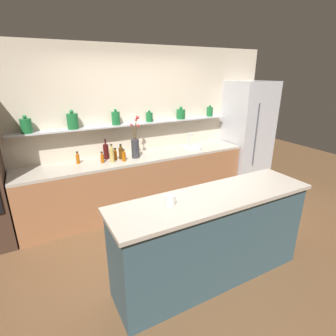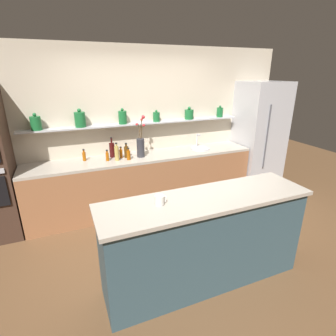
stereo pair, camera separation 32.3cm
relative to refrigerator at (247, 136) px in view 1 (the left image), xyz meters
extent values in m
plane|color=brown|center=(-2.20, -1.20, -1.02)|extent=(12.00, 12.00, 0.00)
cube|color=beige|center=(-2.20, 0.40, 0.28)|extent=(5.20, 0.10, 2.60)
cube|color=#B7B7BC|center=(-2.27, 0.26, 0.39)|extent=(3.60, 0.18, 0.02)
cylinder|color=#19602D|center=(-3.78, 0.25, 0.50)|extent=(0.14, 0.14, 0.19)
sphere|color=#19602D|center=(-3.78, 0.25, 0.62)|extent=(0.05, 0.05, 0.05)
cylinder|color=#19602D|center=(-3.18, 0.25, 0.51)|extent=(0.16, 0.16, 0.22)
sphere|color=#19602D|center=(-3.18, 0.25, 0.65)|extent=(0.06, 0.06, 0.06)
cylinder|color=#19602D|center=(-2.54, 0.25, 0.50)|extent=(0.13, 0.13, 0.20)
sphere|color=#19602D|center=(-2.54, 0.25, 0.62)|extent=(0.04, 0.04, 0.04)
cylinder|color=#19602D|center=(-1.97, 0.25, 0.48)|extent=(0.11, 0.11, 0.15)
sphere|color=#19602D|center=(-1.97, 0.25, 0.57)|extent=(0.04, 0.04, 0.04)
cylinder|color=#19602D|center=(-1.37, 0.25, 0.48)|extent=(0.15, 0.15, 0.16)
sphere|color=#19602D|center=(-1.37, 0.25, 0.59)|extent=(0.05, 0.05, 0.05)
cylinder|color=#19602D|center=(-0.74, 0.25, 0.48)|extent=(0.11, 0.11, 0.17)
sphere|color=#19602D|center=(-0.74, 0.25, 0.59)|extent=(0.04, 0.04, 0.04)
cube|color=#99603D|center=(-2.27, 0.04, -0.58)|extent=(3.70, 0.62, 0.88)
cube|color=#ADA393|center=(-2.27, 0.04, -0.12)|extent=(3.70, 0.62, 0.04)
cube|color=#334C56|center=(-2.20, -1.83, -0.53)|extent=(2.15, 0.55, 0.98)
cube|color=#ADA393|center=(-2.20, -1.83, -0.02)|extent=(2.21, 0.61, 0.04)
cube|color=#B7B7BC|center=(0.00, 0.00, 0.00)|extent=(0.79, 0.70, 2.04)
cylinder|color=#4C4C51|center=(-0.14, -0.37, 0.10)|extent=(0.02, 0.02, 1.12)
cylinder|color=#2D2D33|center=(-2.33, 0.01, 0.05)|extent=(0.12, 0.12, 0.29)
cylinder|color=#4C3319|center=(-2.34, 0.01, 0.31)|extent=(0.02, 0.07, 0.23)
sphere|color=red|center=(-2.38, 0.00, 0.43)|extent=(0.04, 0.04, 0.04)
cylinder|color=#4C3319|center=(-2.33, 0.01, 0.34)|extent=(0.04, 0.08, 0.29)
sphere|color=red|center=(-2.29, 0.03, 0.49)|extent=(0.04, 0.04, 0.04)
cylinder|color=#4C3319|center=(-2.31, 0.01, 0.30)|extent=(0.01, 0.05, 0.21)
sphere|color=red|center=(-2.27, 0.02, 0.40)|extent=(0.04, 0.04, 0.04)
cylinder|color=#4C3319|center=(-2.31, 0.02, 0.36)|extent=(0.02, 0.04, 0.33)
sphere|color=red|center=(-2.27, 0.03, 0.53)|extent=(0.06, 0.06, 0.06)
cylinder|color=#B7B7BC|center=(-1.24, 0.04, -0.09)|extent=(0.34, 0.34, 0.02)
cylinder|color=#B7B7BC|center=(-1.24, 0.17, 0.03)|extent=(0.02, 0.02, 0.22)
cylinder|color=#B7B7BC|center=(-1.24, 0.11, 0.14)|extent=(0.02, 0.12, 0.02)
cylinder|color=#9E4C0A|center=(-3.19, 0.15, -0.03)|extent=(0.05, 0.05, 0.13)
cylinder|color=#9E4C0A|center=(-3.19, 0.15, 0.05)|extent=(0.03, 0.03, 0.04)
cylinder|color=black|center=(-3.19, 0.15, 0.07)|extent=(0.03, 0.03, 0.01)
cylinder|color=#9E4C0A|center=(-2.86, 0.01, -0.04)|extent=(0.05, 0.05, 0.12)
cylinder|color=#9E4C0A|center=(-2.86, 0.01, 0.04)|extent=(0.03, 0.03, 0.04)
cylinder|color=black|center=(-2.86, 0.01, 0.06)|extent=(0.03, 0.03, 0.01)
cylinder|color=#380C0C|center=(-2.76, 0.17, 0.01)|extent=(0.08, 0.08, 0.23)
cylinder|color=#380C0C|center=(-2.76, 0.17, 0.17)|extent=(0.02, 0.02, 0.08)
cylinder|color=black|center=(-2.76, 0.17, 0.21)|extent=(0.03, 0.03, 0.01)
cylinder|color=#9E4C0A|center=(-2.55, -0.07, -0.03)|extent=(0.06, 0.06, 0.14)
cylinder|color=#9E4C0A|center=(-2.55, -0.07, 0.06)|extent=(0.03, 0.03, 0.04)
cylinder|color=black|center=(-2.55, -0.07, 0.08)|extent=(0.03, 0.03, 0.01)
cylinder|color=tan|center=(-2.72, -0.03, 0.01)|extent=(0.07, 0.07, 0.22)
cylinder|color=tan|center=(-2.72, -0.03, 0.14)|extent=(0.03, 0.03, 0.04)
cylinder|color=black|center=(-2.72, -0.03, 0.17)|extent=(0.03, 0.03, 0.01)
cylinder|color=#9E4C0A|center=(-2.64, 0.07, -0.03)|extent=(0.05, 0.05, 0.13)
cylinder|color=#9E4C0A|center=(-2.64, 0.07, 0.05)|extent=(0.03, 0.03, 0.04)
cylinder|color=black|center=(-2.64, 0.07, 0.07)|extent=(0.03, 0.03, 0.01)
cylinder|color=#4C2D0C|center=(-2.55, 0.05, -0.01)|extent=(0.07, 0.07, 0.18)
cylinder|color=#4C2D0C|center=(-2.55, 0.05, 0.10)|extent=(0.03, 0.03, 0.04)
cylinder|color=black|center=(-2.55, 0.05, 0.13)|extent=(0.03, 0.03, 0.01)
cylinder|color=silver|center=(-2.69, -1.79, 0.05)|extent=(0.09, 0.09, 0.10)
cube|color=silver|center=(-2.64, -1.79, 0.05)|extent=(0.02, 0.01, 0.06)
camera|label=1|loc=(-3.75, -3.71, 1.18)|focal=28.00mm
camera|label=2|loc=(-3.46, -3.85, 1.18)|focal=28.00mm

